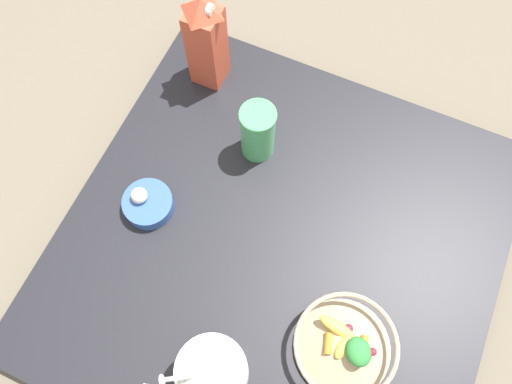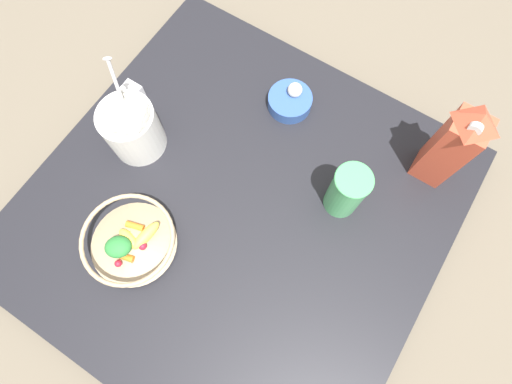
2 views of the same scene
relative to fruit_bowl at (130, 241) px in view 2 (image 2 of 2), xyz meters
name	(u,v)px [view 2 (image 2 of 2)]	position (x,y,z in m)	size (l,w,h in m)	color
ground_plane	(238,212)	(0.15, 0.20, -0.08)	(6.00, 6.00, 0.00)	#665B4C
countertop	(238,210)	(0.15, 0.20, -0.06)	(0.94, 0.94, 0.04)	black
fruit_bowl	(130,241)	(0.00, 0.00, 0.00)	(0.21, 0.21, 0.08)	tan
milk_carton	(453,145)	(0.49, 0.53, 0.09)	(0.07, 0.07, 0.26)	#CC4C33
yogurt_tub	(132,128)	(-0.15, 0.21, 0.04)	(0.13, 0.13, 0.25)	white
drinking_cup	(347,191)	(0.35, 0.34, 0.04)	(0.08, 0.08, 0.16)	#4CB266
spice_jar	(132,94)	(-0.24, 0.31, -0.02)	(0.05, 0.05, 0.04)	silver
garlic_bowl	(290,100)	(0.11, 0.51, -0.02)	(0.11, 0.11, 0.07)	#3356A3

